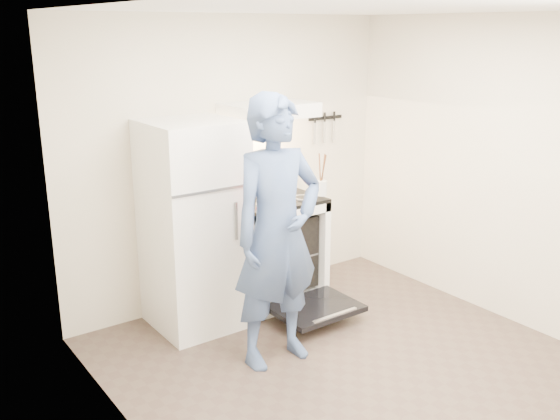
{
  "coord_description": "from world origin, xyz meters",
  "views": [
    {
      "loc": [
        -2.8,
        -2.83,
        2.38
      ],
      "look_at": [
        -0.05,
        1.0,
        1.0
      ],
      "focal_mm": 40.0,
      "sensor_mm": 36.0,
      "label": 1
    }
  ],
  "objects_px": {
    "stove_body": "(274,250)",
    "person": "(277,233)",
    "dutch_oven": "(276,209)",
    "refrigerator": "(194,226)",
    "tea_kettle": "(246,179)"
  },
  "relations": [
    {
      "from": "refrigerator",
      "to": "stove_body",
      "type": "relative_size",
      "value": 1.85
    },
    {
      "from": "stove_body",
      "to": "dutch_oven",
      "type": "distance_m",
      "value": 0.9
    },
    {
      "from": "tea_kettle",
      "to": "person",
      "type": "bearing_deg",
      "value": -111.91
    },
    {
      "from": "tea_kettle",
      "to": "refrigerator",
      "type": "bearing_deg",
      "value": -161.0
    },
    {
      "from": "refrigerator",
      "to": "tea_kettle",
      "type": "relative_size",
      "value": 5.58
    },
    {
      "from": "person",
      "to": "tea_kettle",
      "type": "bearing_deg",
      "value": 68.46
    },
    {
      "from": "stove_body",
      "to": "person",
      "type": "distance_m",
      "value": 1.2
    },
    {
      "from": "dutch_oven",
      "to": "refrigerator",
      "type": "bearing_deg",
      "value": 128.65
    },
    {
      "from": "stove_body",
      "to": "person",
      "type": "xyz_separation_m",
      "value": [
        -0.6,
        -0.9,
        0.53
      ]
    },
    {
      "from": "tea_kettle",
      "to": "dutch_oven",
      "type": "relative_size",
      "value": 0.95
    },
    {
      "from": "refrigerator",
      "to": "tea_kettle",
      "type": "xyz_separation_m",
      "value": [
        0.64,
        0.22,
        0.25
      ]
    },
    {
      "from": "stove_body",
      "to": "tea_kettle",
      "type": "distance_m",
      "value": 0.69
    },
    {
      "from": "person",
      "to": "dutch_oven",
      "type": "xyz_separation_m",
      "value": [
        0.22,
        0.34,
        0.06
      ]
    },
    {
      "from": "stove_body",
      "to": "person",
      "type": "relative_size",
      "value": 0.47
    },
    {
      "from": "refrigerator",
      "to": "dutch_oven",
      "type": "height_order",
      "value": "refrigerator"
    }
  ]
}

